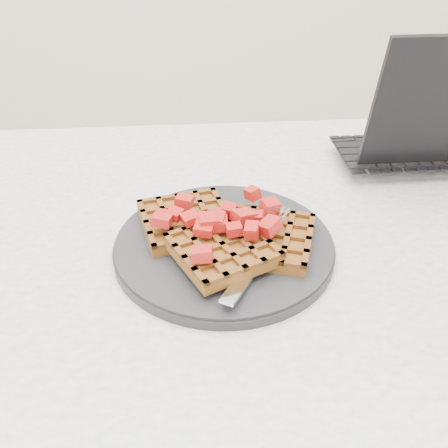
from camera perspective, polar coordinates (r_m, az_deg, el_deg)
The scene contains 6 objects.
table at distance 0.70m, azimuth 6.60°, elevation -10.60°, with size 1.20×0.80×0.75m.
plate at distance 0.61m, azimuth -0.00°, elevation -2.47°, with size 0.27×0.27×0.02m, color black.
waffles at distance 0.60m, azimuth 0.04°, elevation -1.21°, with size 0.23×0.21×0.03m.
strawberry_pile at distance 0.58m, azimuth 0.00°, elevation 1.13°, with size 0.15×0.15×0.02m, color #900000, non-canonical shape.
fork at distance 0.58m, azimuth 4.21°, elevation -3.31°, with size 0.02×0.18×0.02m, color silver, non-canonical shape.
laptop at distance 0.89m, azimuth 22.96°, elevation 9.26°, with size 0.33×0.24×0.22m.
Camera 1 is at (-0.12, -0.48, 1.13)m, focal length 40.00 mm.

